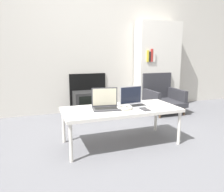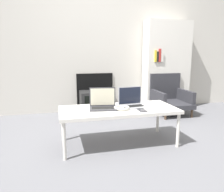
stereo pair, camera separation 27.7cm
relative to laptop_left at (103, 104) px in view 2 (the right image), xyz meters
The scene contains 10 objects.
ground_plane 0.55m from the laptop_left, 47.49° to the right, with size 14.00×14.00×0.00m, color slate.
wall_back 1.80m from the laptop_left, 83.78° to the left, with size 7.00×0.08×2.60m.
table 0.20m from the laptop_left, 12.55° to the right, with size 1.33×0.59×0.43m.
laptop_left is the anchor object (origin of this frame).
laptop_right 0.35m from the laptop_left, ahead, with size 0.32×0.23×0.23m.
headphones 0.22m from the laptop_left, 25.00° to the right, with size 0.18×0.18×0.03m.
phone 0.45m from the laptop_left, 26.26° to the right, with size 0.08×0.15×0.01m.
tv 1.40m from the laptop_left, 82.67° to the left, with size 0.59×0.37×0.40m.
armchair 1.79m from the laptop_left, 37.26° to the left, with size 0.59×0.66×0.69m.
bookshelf 2.09m from the laptop_left, 42.59° to the left, with size 0.86×0.32×1.64m.
Camera 2 is at (-0.67, -2.19, 1.05)m, focal length 35.00 mm.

